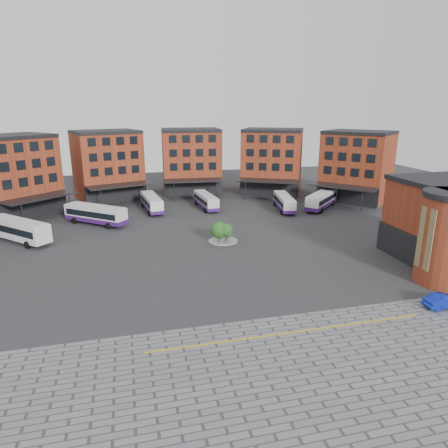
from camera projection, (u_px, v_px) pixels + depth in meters
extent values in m
plane|color=#28282B|center=(230.00, 274.00, 48.34)|extent=(160.00, 160.00, 0.00)
cube|color=slate|center=(335.00, 392.00, 28.30)|extent=(50.00, 22.00, 0.02)
cube|color=gold|center=(291.00, 332.00, 35.74)|extent=(26.00, 0.15, 0.02)
cube|color=maroon|center=(15.00, 177.00, 73.61)|extent=(16.35, 16.13, 14.00)
cube|color=black|center=(34.00, 206.00, 72.41)|extent=(10.00, 9.07, 4.00)
cube|color=black|center=(9.00, 136.00, 71.53)|extent=(16.55, 16.35, 0.60)
cube|color=black|center=(29.00, 167.00, 70.25)|extent=(8.60, 7.77, 8.00)
cube|color=black|center=(40.00, 197.00, 70.57)|extent=(12.61, 11.97, 0.25)
cylinder|color=black|center=(23.00, 215.00, 66.56)|extent=(0.20, 0.20, 4.00)
cylinder|color=black|center=(70.00, 205.00, 73.77)|extent=(0.20, 0.20, 4.00)
cube|color=maroon|center=(108.00, 166.00, 86.13)|extent=(15.55, 13.69, 14.00)
cube|color=black|center=(117.00, 193.00, 83.64)|extent=(12.45, 4.71, 4.00)
cube|color=black|center=(105.00, 132.00, 84.05)|extent=(15.65, 13.97, 0.60)
cube|color=black|center=(115.00, 159.00, 81.43)|extent=(10.87, 3.87, 8.00)
cube|color=black|center=(120.00, 185.00, 81.17)|extent=(13.72, 8.39, 0.25)
cylinder|color=black|center=(101.00, 199.00, 77.93)|extent=(0.20, 0.20, 4.00)
cylinder|color=black|center=(145.00, 194.00, 82.65)|extent=(0.20, 0.20, 4.00)
cube|color=maroon|center=(191.00, 162.00, 92.62)|extent=(13.67, 10.88, 14.00)
cube|color=black|center=(194.00, 187.00, 89.46)|extent=(13.00, 1.41, 4.00)
cube|color=black|center=(190.00, 130.00, 90.55)|extent=(13.69, 11.18, 0.60)
cube|color=black|center=(193.00, 155.00, 87.23)|extent=(11.42, 0.95, 8.00)
cube|color=black|center=(195.00, 180.00, 86.67)|extent=(13.28, 5.30, 0.25)
cylinder|color=black|center=(174.00, 192.00, 84.81)|extent=(0.20, 0.20, 4.00)
cylinder|color=black|center=(216.00, 190.00, 86.28)|extent=(0.20, 0.20, 4.00)
cube|color=maroon|center=(272.00, 162.00, 92.06)|extent=(16.12, 14.81, 14.00)
cube|color=black|center=(269.00, 188.00, 88.96)|extent=(11.81, 6.35, 4.00)
cube|color=black|center=(273.00, 130.00, 89.98)|extent=(16.26, 15.08, 0.60)
cube|color=black|center=(270.00, 155.00, 86.72)|extent=(10.26, 5.33, 8.00)
cube|color=black|center=(268.00, 181.00, 86.19)|extent=(13.58, 9.82, 0.25)
cylinder|color=black|center=(245.00, 190.00, 86.09)|extent=(0.20, 0.20, 4.00)
cylinder|color=black|center=(288.00, 192.00, 84.08)|extent=(0.20, 0.20, 4.00)
cube|color=maroon|center=(356.00, 167.00, 84.52)|extent=(16.02, 16.39, 14.00)
cube|color=black|center=(346.00, 194.00, 82.19)|extent=(8.74, 10.28, 4.00)
cube|color=black|center=(360.00, 132.00, 82.44)|extent=(16.25, 16.58, 0.60)
cube|color=black|center=(349.00, 159.00, 79.99)|extent=(7.47, 8.86, 8.00)
cube|color=black|center=(343.00, 187.00, 79.81)|extent=(11.73, 12.79, 0.25)
cylinder|color=black|center=(317.00, 195.00, 81.57)|extent=(0.20, 0.20, 4.00)
cylinder|color=black|center=(362.00, 201.00, 76.41)|extent=(0.20, 0.20, 4.00)
cube|color=black|center=(407.00, 248.00, 51.10)|extent=(0.40, 12.00, 4.00)
cylinder|color=maroon|center=(447.00, 241.00, 44.68)|extent=(6.00, 6.00, 10.00)
cube|color=red|center=(425.00, 239.00, 43.88)|extent=(0.12, 2.20, 7.00)
cylinder|color=gray|center=(223.00, 241.00, 59.95)|extent=(4.40, 4.40, 0.12)
cylinder|color=#332114|center=(219.00, 238.00, 59.02)|extent=(0.14, 0.14, 1.45)
sphere|color=#17471B|center=(219.00, 230.00, 58.65)|extent=(2.47, 2.47, 2.47)
sphere|color=#17471B|center=(220.00, 233.00, 58.68)|extent=(1.73, 1.73, 1.73)
cylinder|color=#332114|center=(227.00, 236.00, 60.54)|extent=(0.14, 0.14, 1.15)
sphere|color=#17471B|center=(227.00, 229.00, 60.25)|extent=(1.64, 1.64, 1.64)
sphere|color=#17471B|center=(229.00, 232.00, 60.25)|extent=(1.15, 1.15, 1.15)
cylinder|color=#332114|center=(226.00, 239.00, 58.88)|extent=(0.14, 0.14, 1.45)
sphere|color=#17471B|center=(226.00, 230.00, 58.50)|extent=(2.01, 2.01, 2.01)
sphere|color=#17471B|center=(228.00, 233.00, 58.53)|extent=(1.40, 1.40, 1.40)
cube|color=silver|center=(18.00, 229.00, 59.29)|extent=(10.35, 10.20, 2.64)
cube|color=black|center=(18.00, 228.00, 59.23)|extent=(9.72, 9.58, 1.02)
cube|color=silver|center=(17.00, 220.00, 58.90)|extent=(9.94, 9.79, 0.13)
cylinder|color=black|center=(13.00, 232.00, 62.64)|extent=(1.00, 0.98, 1.08)
cylinder|color=black|center=(27.00, 245.00, 56.72)|extent=(1.00, 0.98, 1.08)
cylinder|color=black|center=(44.00, 240.00, 58.94)|extent=(1.00, 0.98, 1.08)
cube|color=silver|center=(96.00, 214.00, 67.97)|extent=(10.69, 9.42, 2.59)
cube|color=black|center=(96.00, 213.00, 67.92)|extent=(10.01, 8.88, 1.01)
cube|color=silver|center=(95.00, 206.00, 67.59)|extent=(10.26, 9.04, 0.13)
cube|color=black|center=(71.00, 209.00, 70.27)|extent=(1.52, 1.82, 1.16)
cube|color=#3D1664|center=(96.00, 219.00, 68.23)|extent=(10.75, 9.48, 0.74)
cylinder|color=black|center=(74.00, 221.00, 68.75)|extent=(1.02, 0.92, 1.06)
cylinder|color=black|center=(86.00, 217.00, 71.04)|extent=(1.02, 0.92, 1.06)
cylinder|color=black|center=(108.00, 226.00, 65.67)|extent=(1.02, 0.92, 1.06)
cylinder|color=black|center=(119.00, 222.00, 67.95)|extent=(1.02, 0.92, 1.06)
cube|color=white|center=(152.00, 202.00, 76.80)|extent=(3.72, 10.87, 2.37)
cube|color=black|center=(152.00, 201.00, 76.76)|extent=(3.67, 10.03, 0.92)
cube|color=silver|center=(151.00, 196.00, 76.45)|extent=(3.57, 10.43, 0.12)
cube|color=black|center=(147.00, 196.00, 81.43)|extent=(2.06, 0.37, 1.07)
cube|color=#3D1664|center=(152.00, 206.00, 77.04)|extent=(3.76, 10.91, 0.68)
cylinder|color=black|center=(143.00, 205.00, 79.80)|extent=(0.41, 1.00, 0.97)
cylinder|color=black|center=(155.00, 204.00, 80.62)|extent=(0.41, 1.00, 0.97)
cylinder|color=black|center=(149.00, 213.00, 73.69)|extent=(0.41, 1.00, 0.97)
cylinder|color=black|center=(162.00, 212.00, 74.51)|extent=(0.41, 1.00, 0.97)
cube|color=silver|center=(206.00, 200.00, 78.84)|extent=(3.29, 10.23, 2.24)
cube|color=black|center=(206.00, 199.00, 78.79)|extent=(3.27, 9.43, 0.87)
cube|color=silver|center=(206.00, 194.00, 78.51)|extent=(3.16, 9.82, 0.11)
cube|color=black|center=(199.00, 194.00, 83.23)|extent=(1.94, 0.32, 1.00)
cube|color=#3D1664|center=(206.00, 204.00, 79.06)|extent=(3.33, 10.27, 0.64)
cylinder|color=black|center=(196.00, 203.00, 81.71)|extent=(0.37, 0.94, 0.91)
cylinder|color=black|center=(207.00, 202.00, 82.44)|extent=(0.37, 0.94, 0.91)
cylinder|color=black|center=(205.00, 210.00, 75.90)|extent=(0.37, 0.94, 0.91)
cylinder|color=black|center=(217.00, 209.00, 76.63)|extent=(0.37, 0.94, 0.91)
cube|color=silver|center=(284.00, 202.00, 77.47)|extent=(4.04, 10.53, 2.29)
cube|color=black|center=(284.00, 201.00, 77.43)|extent=(3.96, 9.73, 0.89)
cube|color=silver|center=(284.00, 196.00, 77.13)|extent=(3.88, 10.11, 0.11)
cube|color=black|center=(279.00, 195.00, 82.23)|extent=(1.98, 0.45, 1.03)
cube|color=#3D1664|center=(284.00, 206.00, 77.71)|extent=(4.09, 10.58, 0.65)
cylinder|color=black|center=(275.00, 204.00, 80.88)|extent=(0.43, 0.97, 0.93)
cylinder|color=black|center=(286.00, 204.00, 81.04)|extent=(0.43, 0.97, 0.93)
cylinder|color=black|center=(281.00, 212.00, 74.59)|extent=(0.43, 0.97, 0.93)
cylinder|color=black|center=(294.00, 212.00, 74.74)|extent=(0.43, 0.97, 0.93)
cube|color=silver|center=(322.00, 199.00, 78.62)|extent=(9.98, 9.79, 2.54)
cube|color=black|center=(322.00, 198.00, 78.57)|extent=(9.37, 9.20, 0.98)
cube|color=silver|center=(322.00, 193.00, 78.24)|extent=(9.58, 9.40, 0.12)
cube|color=black|center=(331.00, 193.00, 83.09)|extent=(1.62, 1.66, 1.14)
cube|color=#3D1664|center=(321.00, 204.00, 78.88)|extent=(10.04, 9.84, 0.72)
cylinder|color=black|center=(321.00, 201.00, 82.61)|extent=(0.96, 0.94, 1.04)
cylinder|color=black|center=(333.00, 203.00, 81.29)|extent=(0.96, 0.94, 1.04)
cylinder|color=black|center=(308.00, 209.00, 76.70)|extent=(0.96, 0.94, 1.04)
cylinder|color=black|center=(321.00, 211.00, 75.37)|extent=(0.96, 0.94, 1.04)
imported|color=#0C20A5|center=(445.00, 301.00, 40.11)|extent=(4.27, 1.55, 1.40)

